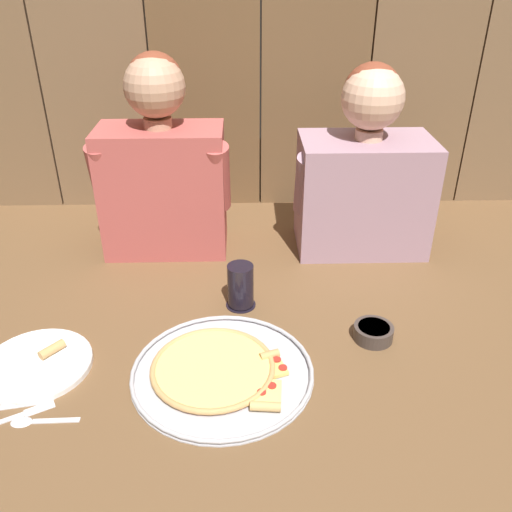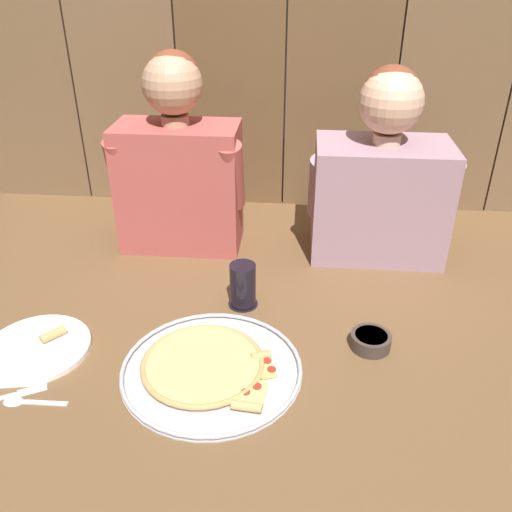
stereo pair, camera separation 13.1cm
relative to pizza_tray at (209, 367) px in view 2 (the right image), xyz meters
The scene contains 11 objects.
ground_plane 0.17m from the pizza_tray, 43.80° to the left, with size 3.20×3.20×0.00m, color brown.
pizza_tray is the anchor object (origin of this frame).
dinner_plate 0.42m from the pizza_tray, behind, with size 0.25×0.25×0.03m.
drinking_glass 0.28m from the pizza_tray, 79.91° to the left, with size 0.08×0.08×0.12m.
dipping_bowl 0.39m from the pizza_tray, 17.62° to the left, with size 0.10×0.10×0.04m.
table_fork 0.45m from the pizza_tray, 168.30° to the right, with size 0.13×0.04×0.01m.
table_knife 0.43m from the pizza_tray, 164.01° to the right, with size 0.15×0.09×0.01m.
table_spoon 0.40m from the pizza_tray, 160.54° to the right, with size 0.14×0.03×0.01m.
diner_left 0.68m from the pizza_tray, 106.93° to the left, with size 0.40×0.20×0.59m.
diner_right 0.77m from the pizza_tray, 54.60° to the left, with size 0.43×0.24×0.56m.
wooden_backdrop_wall 1.16m from the pizza_tray, 82.70° to the left, with size 2.19×0.03×1.34m.
Camera 2 is at (0.07, -1.03, 0.83)m, focal length 37.87 mm.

